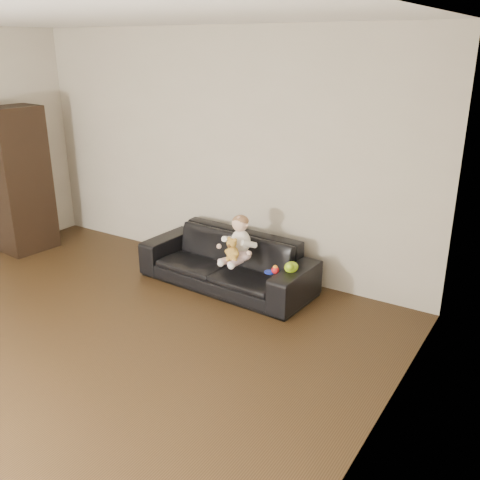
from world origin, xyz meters
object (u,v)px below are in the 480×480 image
Objects in this scene: sofa at (227,261)px; baby at (239,241)px; toy_blue_disc at (269,272)px; teddy_bear at (232,250)px; toy_green at (291,267)px; toy_rattle at (275,270)px; cabinet at (21,181)px.

baby reaches higher than sofa.
teddy_bear is at bearing -173.18° from toy_blue_disc.
toy_green is 0.16m from toy_rattle.
sofa is at bearing 162.11° from toy_blue_disc.
sofa is 0.43m from teddy_bear.
cabinet is at bearing -167.78° from sofa.
sofa is 3.95× the size of baby.
cabinet is at bearing -174.39° from toy_green.
cabinet reaches higher than toy_rattle.
toy_green is at bearing 34.66° from toy_blue_disc.
sofa is 12.00× the size of toy_green.
baby is 0.50m from toy_rattle.
teddy_bear is 0.60m from toy_green.
toy_blue_disc is (-0.17, -0.12, -0.05)m from toy_green.
cabinet is at bearing -176.01° from toy_rattle.
toy_blue_disc is (3.31, 0.22, -0.50)m from cabinet.
sofa is 0.38m from baby.
cabinet reaches higher than toy_green.
sofa is 1.08× the size of cabinet.
baby is 1.99× the size of teddy_bear.
teddy_bear is 3.17× the size of toy_rattle.
teddy_bear is 2.53× the size of toy_blue_disc.
toy_rattle is at bearing 17.92° from teddy_bear.
cabinet is at bearing -166.07° from teddy_bear.
teddy_bear is at bearing -172.55° from toy_rattle.
cabinet is 3.35m from toy_blue_disc.
baby is 6.31× the size of toy_rattle.
baby is at bearing 169.35° from toy_rattle.
sofa is 7.86× the size of teddy_bear.
baby is (2.90, 0.32, -0.30)m from cabinet.
cabinet reaches higher than baby.
toy_green reaches higher than toy_rattle.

